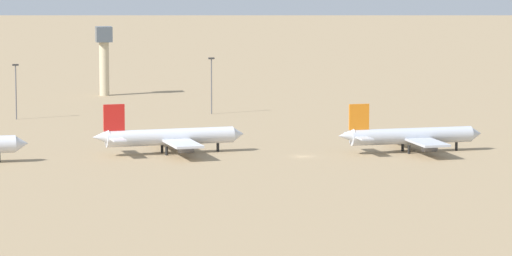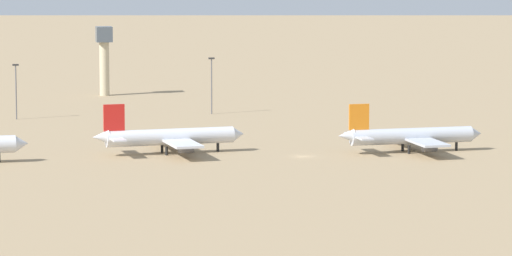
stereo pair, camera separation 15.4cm
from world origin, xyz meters
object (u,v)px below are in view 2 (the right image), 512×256
at_px(control_tower, 104,54).
at_px(light_pole_mid, 212,82).
at_px(light_pole_east, 16,87).
at_px(parked_jet_red_2, 169,137).
at_px(parked_jet_orange_3, 410,136).

height_order(control_tower, light_pole_mid, control_tower).
bearing_deg(light_pole_east, control_tower, 62.31).
distance_m(parked_jet_red_2, light_pole_east, 84.14).
bearing_deg(light_pole_east, light_pole_mid, 1.86).
bearing_deg(parked_jet_red_2, light_pole_mid, 67.44).
relative_size(control_tower, light_pole_mid, 1.35).
height_order(parked_jet_orange_3, light_pole_mid, light_pole_mid).
xyz_separation_m(parked_jet_red_2, light_pole_east, (-32.42, 77.48, 5.06)).
bearing_deg(parked_jet_red_2, control_tower, 84.92).
bearing_deg(control_tower, light_pole_east, -117.69).
xyz_separation_m(light_pole_mid, light_pole_east, (-56.85, -1.84, -0.41)).
bearing_deg(light_pole_mid, parked_jet_orange_3, -69.46).
height_order(parked_jet_red_2, light_pole_mid, light_pole_mid).
xyz_separation_m(parked_jet_orange_3, light_pole_mid, (-33.21, 88.64, 5.56)).
bearing_deg(parked_jet_orange_3, light_pole_east, 133.23).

